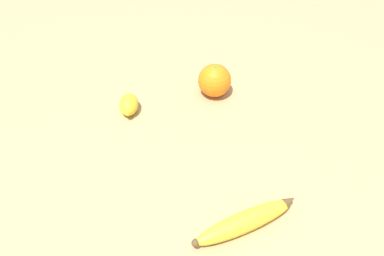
% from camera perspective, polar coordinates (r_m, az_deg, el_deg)
% --- Properties ---
extents(ground_plane, '(3.00, 3.00, 0.00)m').
position_cam_1_polar(ground_plane, '(0.79, -4.38, -8.40)').
color(ground_plane, tan).
extents(banana, '(0.06, 0.22, 0.04)m').
position_cam_1_polar(banana, '(0.72, 8.19, -13.90)').
color(banana, yellow).
rests_on(banana, ground_plane).
extents(orange, '(0.09, 0.09, 0.09)m').
position_cam_1_polar(orange, '(0.97, 3.47, 7.24)').
color(orange, orange).
rests_on(orange, ground_plane).
extents(lemon, '(0.08, 0.07, 0.05)m').
position_cam_1_polar(lemon, '(0.94, -9.60, 3.53)').
color(lemon, yellow).
rests_on(lemon, ground_plane).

